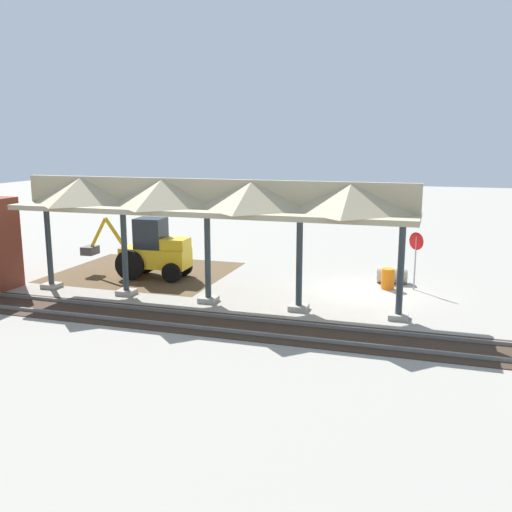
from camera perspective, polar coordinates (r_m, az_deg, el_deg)
name	(u,v)px	position (r m, az deg, el deg)	size (l,w,h in m)	color
ground_plane	(366,291)	(24.91, 10.93, -3.49)	(120.00, 120.00, 0.00)	gray
dirt_work_zone	(145,272)	(28.50, -11.05, -1.59)	(8.11, 7.00, 0.01)	brown
platform_canopy	(207,198)	(22.20, -4.96, 5.81)	(16.02, 3.20, 4.90)	#9E998E
rail_tracks	(343,337)	(19.08, 8.74, -7.99)	(60.00, 2.58, 0.15)	slate
stop_sign	(416,248)	(25.30, 15.70, 0.74)	(0.61, 0.51, 2.51)	gray
backhoe	(152,251)	(27.10, -10.33, 0.48)	(5.38, 1.80, 2.82)	yellow
dirt_mound	(134,267)	(29.73, -12.06, -1.10)	(4.21, 4.21, 1.41)	brown
concrete_pipe	(392,275)	(26.50, 13.45, -1.89)	(1.38, 0.83, 0.72)	#9E9384
traffic_barrel	(388,279)	(25.42, 13.04, -2.23)	(0.56, 0.56, 0.90)	orange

